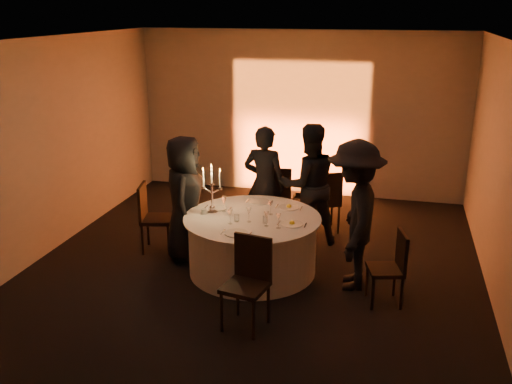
% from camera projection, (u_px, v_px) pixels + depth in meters
% --- Properties ---
extents(floor, '(7.00, 7.00, 0.00)m').
position_uv_depth(floor, '(252.00, 270.00, 7.67)').
color(floor, black).
rests_on(floor, ground).
extents(ceiling, '(7.00, 7.00, 0.00)m').
position_uv_depth(ceiling, '(252.00, 41.00, 6.73)').
color(ceiling, silver).
rests_on(ceiling, wall_back).
extents(wall_back, '(7.00, 0.00, 7.00)m').
position_uv_depth(wall_back, '(300.00, 114.00, 10.43)').
color(wall_back, '#A29D96').
rests_on(wall_back, floor).
extents(wall_front, '(7.00, 0.00, 7.00)m').
position_uv_depth(wall_front, '(127.00, 291.00, 3.98)').
color(wall_front, '#A29D96').
rests_on(wall_front, floor).
extents(wall_left, '(0.00, 7.00, 7.00)m').
position_uv_depth(wall_left, '(43.00, 149.00, 7.90)').
color(wall_left, '#A29D96').
rests_on(wall_left, floor).
extents(wall_right, '(0.00, 7.00, 7.00)m').
position_uv_depth(wall_right, '(506.00, 180.00, 6.51)').
color(wall_right, '#A29D96').
rests_on(wall_right, floor).
extents(uplighter_fixture, '(0.25, 0.12, 0.10)m').
position_uv_depth(uplighter_fixture, '(295.00, 194.00, 10.60)').
color(uplighter_fixture, black).
rests_on(uplighter_fixture, floor).
extents(banquet_table, '(1.80, 1.80, 0.77)m').
position_uv_depth(banquet_table, '(252.00, 244.00, 7.55)').
color(banquet_table, black).
rests_on(banquet_table, floor).
extents(chair_left, '(0.52, 0.52, 0.99)m').
position_uv_depth(chair_left, '(151.00, 214.00, 8.15)').
color(chair_left, black).
rests_on(chair_left, floor).
extents(chair_back_left, '(0.45, 0.45, 1.02)m').
position_uv_depth(chair_back_left, '(278.00, 193.00, 8.97)').
color(chair_back_left, black).
rests_on(chair_back_left, floor).
extents(chair_back_right, '(0.57, 0.57, 1.00)m').
position_uv_depth(chair_back_right, '(326.00, 198.00, 8.79)').
color(chair_back_right, black).
rests_on(chair_back_right, floor).
extents(chair_right, '(0.48, 0.48, 0.90)m').
position_uv_depth(chair_right, '(392.00, 264.00, 6.69)').
color(chair_right, black).
rests_on(chair_right, floor).
extents(chair_front, '(0.52, 0.52, 1.02)m').
position_uv_depth(chair_front, '(249.00, 277.00, 6.23)').
color(chair_front, black).
rests_on(chair_front, floor).
extents(guest_left, '(0.73, 0.95, 1.75)m').
position_uv_depth(guest_left, '(185.00, 198.00, 7.84)').
color(guest_left, black).
rests_on(guest_left, floor).
extents(guest_back_left, '(0.67, 0.47, 1.75)m').
position_uv_depth(guest_back_left, '(264.00, 184.00, 8.44)').
color(guest_back_left, black).
rests_on(guest_back_left, floor).
extents(guest_back_right, '(1.10, 1.01, 1.82)m').
position_uv_depth(guest_back_right, '(309.00, 185.00, 8.31)').
color(guest_back_right, black).
rests_on(guest_back_right, floor).
extents(guest_right, '(0.79, 1.27, 1.89)m').
position_uv_depth(guest_right, '(354.00, 216.00, 6.98)').
color(guest_right, black).
rests_on(guest_right, floor).
extents(plate_left, '(0.36, 0.25, 0.01)m').
position_uv_depth(plate_left, '(218.00, 208.00, 7.74)').
color(plate_left, white).
rests_on(plate_left, banquet_table).
extents(plate_back_left, '(0.36, 0.30, 0.01)m').
position_uv_depth(plate_back_left, '(259.00, 202.00, 7.99)').
color(plate_back_left, white).
rests_on(plate_back_left, banquet_table).
extents(plate_back_right, '(0.35, 0.29, 0.08)m').
position_uv_depth(plate_back_right, '(289.00, 207.00, 7.76)').
color(plate_back_right, white).
rests_on(plate_back_right, banquet_table).
extents(plate_right, '(0.36, 0.28, 0.08)m').
position_uv_depth(plate_right, '(292.00, 223.00, 7.17)').
color(plate_right, white).
rests_on(plate_right, banquet_table).
extents(plate_front, '(0.36, 0.28, 0.01)m').
position_uv_depth(plate_front, '(236.00, 233.00, 6.88)').
color(plate_front, white).
rests_on(plate_front, banquet_table).
extents(coffee_cup, '(0.11, 0.11, 0.07)m').
position_uv_depth(coffee_cup, '(204.00, 211.00, 7.54)').
color(coffee_cup, white).
rests_on(coffee_cup, banquet_table).
extents(candelabra, '(0.29, 0.14, 0.68)m').
position_uv_depth(candelabra, '(212.00, 196.00, 7.50)').
color(candelabra, white).
rests_on(candelabra, banquet_table).
extents(wine_glass_a, '(0.07, 0.07, 0.19)m').
position_uv_depth(wine_glass_a, '(230.00, 214.00, 7.16)').
color(wine_glass_a, silver).
rests_on(wine_glass_a, banquet_table).
extents(wine_glass_b, '(0.07, 0.07, 0.19)m').
position_uv_depth(wine_glass_b, '(266.00, 216.00, 7.08)').
color(wine_glass_b, silver).
rests_on(wine_glass_b, banquet_table).
extents(wine_glass_c, '(0.07, 0.07, 0.19)m').
position_uv_depth(wine_glass_c, '(271.00, 205.00, 7.48)').
color(wine_glass_c, silver).
rests_on(wine_glass_c, banquet_table).
extents(wine_glass_d, '(0.07, 0.07, 0.19)m').
position_uv_depth(wine_glass_d, '(279.00, 218.00, 7.02)').
color(wine_glass_d, silver).
rests_on(wine_glass_d, banquet_table).
extents(wine_glass_e, '(0.07, 0.07, 0.19)m').
position_uv_depth(wine_glass_e, '(224.00, 202.00, 7.58)').
color(wine_glass_e, silver).
rests_on(wine_glass_e, banquet_table).
extents(wine_glass_f, '(0.07, 0.07, 0.19)m').
position_uv_depth(wine_glass_f, '(249.00, 212.00, 7.22)').
color(wine_glass_f, silver).
rests_on(wine_glass_f, banquet_table).
extents(wine_glass_g, '(0.07, 0.07, 0.19)m').
position_uv_depth(wine_glass_g, '(224.00, 200.00, 7.66)').
color(wine_glass_g, silver).
rests_on(wine_glass_g, banquet_table).
extents(tumbler_a, '(0.07, 0.07, 0.09)m').
position_uv_depth(tumbler_a, '(265.00, 220.00, 7.21)').
color(tumbler_a, silver).
rests_on(tumbler_a, banquet_table).
extents(tumbler_b, '(0.07, 0.07, 0.09)m').
position_uv_depth(tumbler_b, '(237.00, 218.00, 7.27)').
color(tumbler_b, silver).
rests_on(tumbler_b, banquet_table).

